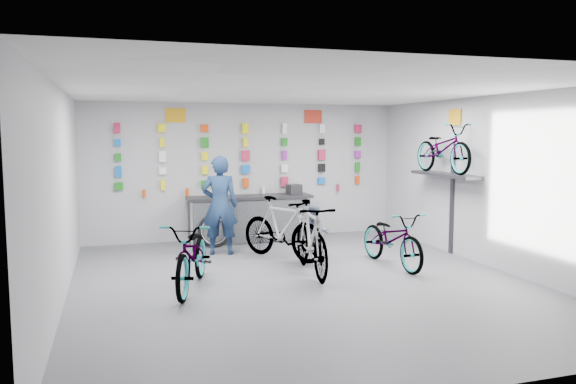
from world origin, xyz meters
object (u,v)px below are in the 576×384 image
object	(u,v)px
bike_center	(311,238)
customer	(315,233)
bike_left	(193,255)
clerk	(220,205)
bike_right	(392,238)
bike_service	(282,228)
counter	(250,219)

from	to	relation	value
bike_center	customer	xyz separation A→B (m)	(0.37, 0.81, -0.08)
bike_left	bike_center	world-z (taller)	bike_center
bike_left	clerk	world-z (taller)	clerk
clerk	customer	size ratio (longest dim) A/B	1.80
bike_center	customer	bearing A→B (deg)	71.23
bike_center	customer	distance (m)	0.89
bike_center	clerk	size ratio (longest dim) A/B	1.06
bike_center	customer	world-z (taller)	bike_center
bike_left	customer	xyz separation A→B (m)	(2.37, 1.15, 0.00)
bike_right	bike_service	distance (m)	2.03
counter	customer	world-z (taller)	customer
counter	bike_service	world-z (taller)	bike_service
counter	bike_left	xyz separation A→B (m)	(-1.69, -3.42, 0.04)
counter	clerk	distance (m)	1.47
bike_center	clerk	distance (m)	2.33
bike_right	bike_left	bearing A→B (deg)	-177.06
customer	counter	bearing A→B (deg)	134.12
bike_left	clerk	bearing A→B (deg)	88.76
bike_left	counter	bearing A→B (deg)	82.23
bike_center	clerk	xyz separation A→B (m)	(-1.16, 1.99, 0.35)
bike_right	bike_service	bearing A→B (deg)	142.07
counter	bike_center	size ratio (longest dim) A/B	1.33
bike_left	bike_service	distance (m)	2.45
bike_left	bike_center	size ratio (longest dim) A/B	0.99
bike_service	bike_right	bearing A→B (deg)	-65.97
counter	clerk	size ratio (longest dim) A/B	1.41
bike_center	bike_left	bearing A→B (deg)	-164.81
bike_left	bike_center	xyz separation A→B (m)	(2.00, 0.34, 0.08)
counter	bike_left	distance (m)	3.82
counter	bike_left	world-z (taller)	bike_left
bike_center	bike_right	distance (m)	1.57
counter	bike_service	xyz separation A→B (m)	(0.18, -1.85, 0.10)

